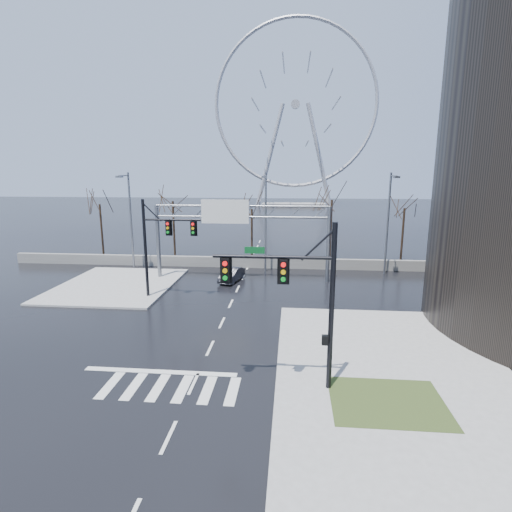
# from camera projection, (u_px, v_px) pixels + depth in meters

# --- Properties ---
(ground) EXTENTS (260.00, 260.00, 0.00)m
(ground) POSITION_uv_depth(u_px,v_px,m) (210.00, 348.00, 23.35)
(ground) COLOR black
(ground) RESTS_ON ground
(sidewalk_near) EXTENTS (12.00, 12.00, 0.15)m
(sidewalk_near) POSITION_uv_depth(u_px,v_px,m) (444.00, 471.00, 13.70)
(sidewalk_near) COLOR gray
(sidewalk_near) RESTS_ON ground
(sidewalk_right_ext) EXTENTS (12.00, 10.00, 0.15)m
(sidewalk_right_ext) POSITION_uv_depth(u_px,v_px,m) (378.00, 339.00, 24.41)
(sidewalk_right_ext) COLOR gray
(sidewalk_right_ext) RESTS_ON ground
(sidewalk_far) EXTENTS (10.00, 12.00, 0.15)m
(sidewalk_far) POSITION_uv_depth(u_px,v_px,m) (117.00, 285.00, 35.99)
(sidewalk_far) COLOR gray
(sidewalk_far) RESTS_ON ground
(grass_strip) EXTENTS (5.00, 4.00, 0.02)m
(grass_strip) POSITION_uv_depth(u_px,v_px,m) (387.00, 402.00, 17.66)
(grass_strip) COLOR #303A18
(grass_strip) RESTS_ON sidewalk_near
(barrier_wall) EXTENTS (52.00, 0.50, 1.10)m
(barrier_wall) POSITION_uv_depth(u_px,v_px,m) (248.00, 262.00, 42.72)
(barrier_wall) COLOR slate
(barrier_wall) RESTS_ON ground
(signal_mast_near) EXTENTS (5.52, 0.41, 8.00)m
(signal_mast_near) POSITION_uv_depth(u_px,v_px,m) (302.00, 291.00, 17.95)
(signal_mast_near) COLOR black
(signal_mast_near) RESTS_ON ground
(signal_mast_far) EXTENTS (4.72, 0.41, 8.00)m
(signal_mast_far) POSITION_uv_depth(u_px,v_px,m) (159.00, 239.00, 31.58)
(signal_mast_far) COLOR black
(signal_mast_far) RESTS_ON ground
(sign_gantry) EXTENTS (16.36, 0.40, 7.60)m
(sign_gantry) POSITION_uv_depth(u_px,v_px,m) (237.00, 226.00, 36.87)
(sign_gantry) COLOR slate
(sign_gantry) RESTS_ON ground
(streetlight_left) EXTENTS (0.50, 2.55, 10.00)m
(streetlight_left) POSITION_uv_depth(u_px,v_px,m) (129.00, 213.00, 40.86)
(streetlight_left) COLOR slate
(streetlight_left) RESTS_ON ground
(streetlight_mid) EXTENTS (0.50, 2.55, 10.00)m
(streetlight_mid) POSITION_uv_depth(u_px,v_px,m) (265.00, 215.00, 39.63)
(streetlight_mid) COLOR slate
(streetlight_mid) RESTS_ON ground
(streetlight_right) EXTENTS (0.50, 2.55, 10.00)m
(streetlight_right) POSITION_uv_depth(u_px,v_px,m) (389.00, 216.00, 38.57)
(streetlight_right) COLOR slate
(streetlight_right) RESTS_ON ground
(tree_far_left) EXTENTS (3.50, 3.50, 7.00)m
(tree_far_left) POSITION_uv_depth(u_px,v_px,m) (100.00, 210.00, 47.14)
(tree_far_left) COLOR black
(tree_far_left) RESTS_ON ground
(tree_left) EXTENTS (3.75, 3.75, 7.50)m
(tree_left) POSITION_uv_depth(u_px,v_px,m) (173.00, 208.00, 45.78)
(tree_left) COLOR black
(tree_left) RESTS_ON ground
(tree_center) EXTENTS (3.25, 3.25, 6.50)m
(tree_center) POSITION_uv_depth(u_px,v_px,m) (252.00, 215.00, 46.13)
(tree_center) COLOR black
(tree_center) RESTS_ON ground
(tree_right) EXTENTS (3.90, 3.90, 7.80)m
(tree_right) POSITION_uv_depth(u_px,v_px,m) (332.00, 207.00, 44.14)
(tree_right) COLOR black
(tree_right) RESTS_ON ground
(tree_far_right) EXTENTS (3.40, 3.40, 6.80)m
(tree_far_right) POSITION_uv_depth(u_px,v_px,m) (404.00, 215.00, 44.10)
(tree_far_right) COLOR black
(tree_far_right) RESTS_ON ground
(ferris_wheel) EXTENTS (45.00, 6.00, 50.91)m
(ferris_wheel) POSITION_uv_depth(u_px,v_px,m) (295.00, 111.00, 109.94)
(ferris_wheel) COLOR gray
(ferris_wheel) RESTS_ON ground
(car) EXTENTS (2.16, 3.97, 1.24)m
(car) POSITION_uv_depth(u_px,v_px,m) (232.00, 275.00, 37.37)
(car) COLOR black
(car) RESTS_ON ground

